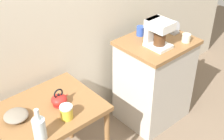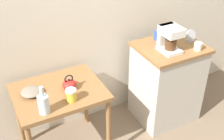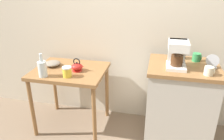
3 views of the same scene
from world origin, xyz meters
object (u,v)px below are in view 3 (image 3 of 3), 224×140
object	(u,v)px
mug_blue	(180,54)
teakettle	(77,67)
table_clock	(212,62)
canister_enamel	(67,72)
mug_small_cream	(209,71)
mug_tall_green	(197,57)
coffee_maker	(177,53)
bowl_stoneware	(53,63)
glass_carafe_vase	(42,68)

from	to	relation	value
mug_blue	teakettle	bearing A→B (deg)	-170.17
teakettle	table_clock	world-z (taller)	table_clock
mug_blue	table_clock	world-z (taller)	table_clock
canister_enamel	mug_small_cream	xyz separation A→B (m)	(1.35, -0.03, 0.15)
mug_small_cream	mug_tall_green	size ratio (longest dim) A/B	0.98
mug_small_cream	mug_blue	world-z (taller)	mug_blue
teakettle	canister_enamel	world-z (taller)	teakettle
coffee_maker	mug_small_cream	bearing A→B (deg)	-25.23
canister_enamel	mug_small_cream	world-z (taller)	mug_small_cream
mug_tall_green	canister_enamel	bearing A→B (deg)	-166.50
mug_tall_green	coffee_maker	bearing A→B (deg)	-135.56
bowl_stoneware	mug_blue	size ratio (longest dim) A/B	1.93
coffee_maker	mug_small_cream	size ratio (longest dim) A/B	2.99
bowl_stoneware	mug_small_cream	xyz separation A→B (m)	(1.64, -0.26, 0.17)
mug_tall_green	table_clock	distance (m)	0.20
teakettle	canister_enamel	xyz separation A→B (m)	(-0.05, -0.17, 0.01)
mug_small_cream	table_clock	bearing A→B (deg)	72.98
bowl_stoneware	canister_enamel	xyz separation A→B (m)	(0.28, -0.23, 0.02)
mug_blue	table_clock	size ratio (longest dim) A/B	0.71
bowl_stoneware	glass_carafe_vase	bearing A→B (deg)	-83.03
bowl_stoneware	coffee_maker	world-z (taller)	coffee_maker
teakettle	mug_small_cream	distance (m)	1.33
bowl_stoneware	teakettle	distance (m)	0.34
teakettle	table_clock	size ratio (longest dim) A/B	1.17
teakettle	mug_blue	world-z (taller)	mug_blue
glass_carafe_vase	table_clock	bearing A→B (deg)	6.93
mug_tall_green	table_clock	world-z (taller)	table_clock
teakettle	bowl_stoneware	bearing A→B (deg)	168.12
coffee_maker	mug_tall_green	xyz separation A→B (m)	(0.21, 0.21, -0.10)
canister_enamel	table_clock	xyz separation A→B (m)	(1.41, 0.15, 0.17)
canister_enamel	bowl_stoneware	bearing A→B (deg)	140.29
coffee_maker	mug_tall_green	bearing A→B (deg)	44.44
teakettle	mug_tall_green	xyz separation A→B (m)	(1.24, 0.14, 0.16)
coffee_maker	mug_tall_green	distance (m)	0.31
teakettle	coffee_maker	distance (m)	1.07
table_clock	glass_carafe_vase	bearing A→B (deg)	-173.07
bowl_stoneware	canister_enamel	world-z (taller)	canister_enamel
canister_enamel	mug_blue	size ratio (longest dim) A/B	1.17
mug_blue	table_clock	xyz separation A→B (m)	(0.28, -0.20, 0.01)
glass_carafe_vase	mug_tall_green	xyz separation A→B (m)	(1.54, 0.36, 0.12)
glass_carafe_vase	table_clock	distance (m)	1.67
coffee_maker	table_clock	xyz separation A→B (m)	(0.33, 0.05, -0.08)
table_clock	mug_tall_green	bearing A→B (deg)	127.02
mug_small_cream	mug_blue	size ratio (longest dim) A/B	0.93
glass_carafe_vase	mug_small_cream	size ratio (longest dim) A/B	2.89
mug_blue	mug_tall_green	distance (m)	0.17
bowl_stoneware	mug_tall_green	bearing A→B (deg)	2.73
mug_blue	bowl_stoneware	bearing A→B (deg)	-175.22
coffee_maker	mug_tall_green	size ratio (longest dim) A/B	2.93
mug_blue	mug_tall_green	size ratio (longest dim) A/B	1.06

